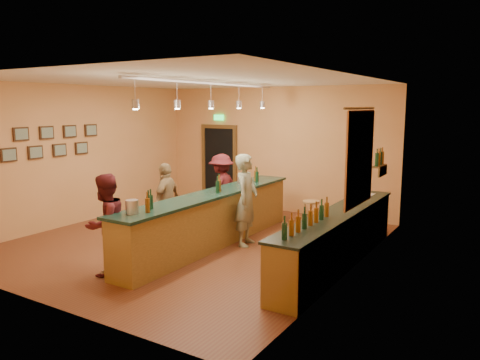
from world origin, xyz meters
The scene contains 18 objects.
floor centered at (0.00, 0.00, 0.00)m, with size 7.00×7.00×0.00m, color #612B1B.
ceiling centered at (0.00, 0.00, 3.20)m, with size 6.50×7.00×0.02m, color silver.
wall_back centered at (0.00, 3.50, 1.60)m, with size 6.50×0.02×3.20m, color #C6894A.
wall_front centered at (0.00, -3.50, 1.60)m, with size 6.50×0.02×3.20m, color #C6894A.
wall_left centered at (-3.25, 0.00, 1.60)m, with size 0.02×7.00×3.20m, color #C6894A.
wall_right centered at (3.25, 0.00, 1.60)m, with size 0.02×7.00×3.20m, color #C6894A.
doorway centered at (-1.70, 3.47, 1.13)m, with size 1.15×0.09×2.48m.
tapestry centered at (3.23, 0.40, 1.85)m, with size 0.03×1.40×1.60m, color #9A3A1E.
bottle_shelf centered at (3.17, 1.90, 1.67)m, with size 0.17×0.55×0.54m.
picture_grid centered at (-3.21, -0.75, 1.95)m, with size 0.06×2.20×0.70m, color #382111, non-canonical shape.
back_counter centered at (2.97, 0.18, 0.49)m, with size 0.60×4.55×1.27m.
tasting_bar centered at (0.47, 0.00, 0.61)m, with size 0.73×5.10×1.38m.
pendant_track centered at (0.47, 0.00, 2.98)m, with size 0.11×4.60×0.50m.
bartender centered at (1.02, 0.38, 0.90)m, with size 0.66×0.43×1.81m, color gray.
customer_a centered at (-0.08, -2.20, 0.83)m, with size 0.80×0.63×1.65m, color #59191E.
customer_b centered at (-0.60, -0.09, 0.79)m, with size 0.93×0.39×1.58m, color #997A51.
customer_c centered at (-0.42, 1.66, 0.81)m, with size 1.04×0.60×1.62m, color #59191E.
bar_stool centered at (1.80, 1.75, 0.58)m, with size 0.35×0.35×0.73m.
Camera 1 is at (5.60, -7.30, 2.72)m, focal length 35.00 mm.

